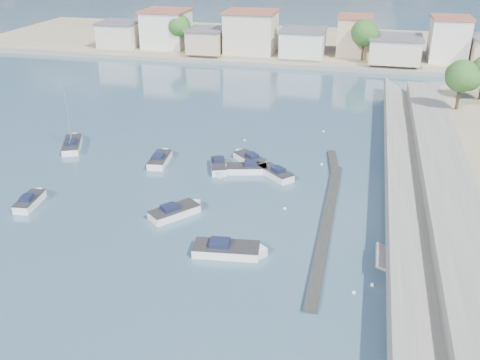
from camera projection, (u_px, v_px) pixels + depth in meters
The scene contains 17 objects.
ground at pixel (297, 118), 77.29m from camera, with size 400.00×400.00×0.00m, color #345669.
seawall_walkway at pixel (456, 215), 49.24m from camera, with size 5.00×90.00×1.80m, color slate.
breakwater at pixel (328, 210), 51.72m from camera, with size 2.00×31.02×0.35m.
far_shore_land at pixel (329, 45), 122.75m from camera, with size 160.00×40.00×1.40m, color gray.
far_shore_quay at pixel (319, 67), 104.40m from camera, with size 160.00×2.50×0.80m, color slate.
far_town at pixel (378, 40), 105.41m from camera, with size 113.01×12.80×8.35m.
shore_trees at pixel (365, 41), 97.62m from camera, with size 74.56×38.32×7.92m.
motorboat_a at pixel (31, 201), 52.93m from camera, with size 2.07×4.61×1.48m.
motorboat_b at pixel (177, 211), 50.94m from camera, with size 4.55×4.96×1.48m.
motorboat_c at pixel (274, 173), 58.99m from camera, with size 4.50×4.29×1.48m.
motorboat_d at pixel (244, 169), 59.96m from camera, with size 5.17×2.95×1.48m.
motorboat_e at pixel (160, 159), 62.50m from camera, with size 2.39×5.31×1.48m.
motorboat_f at pixel (249, 159), 62.61m from camera, with size 4.48×4.38×1.48m.
motorboat_g at pixel (218, 167), 60.43m from camera, with size 2.84×4.65×1.48m.
motorboat_h at pixel (230, 250), 44.79m from camera, with size 6.33×2.87×1.48m.
sailboat at pixel (72, 144), 66.84m from camera, with size 4.16×6.28×9.00m.
mooring_buoys at pixel (310, 189), 56.05m from camera, with size 16.89×35.33×0.32m.
Camera 1 is at (9.25, -33.64, 24.77)m, focal length 40.00 mm.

